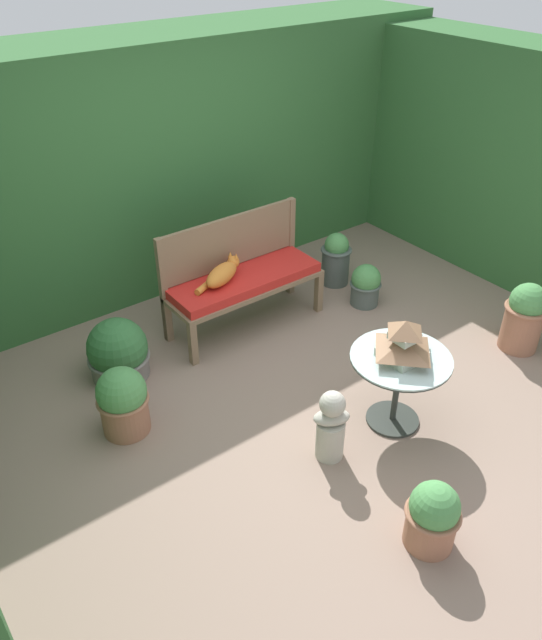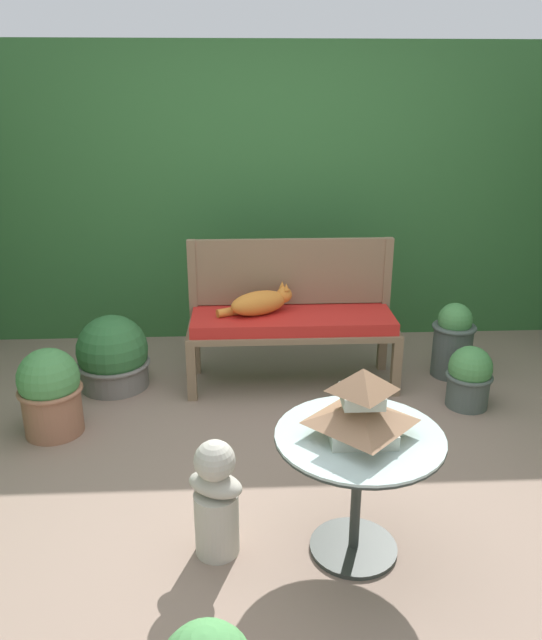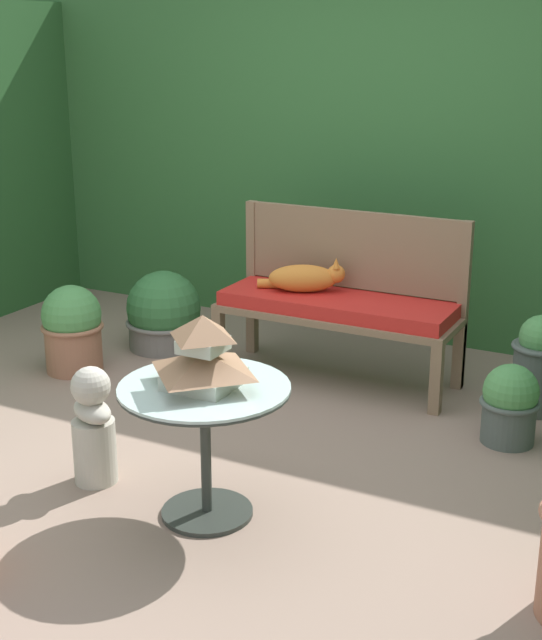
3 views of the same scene
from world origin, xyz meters
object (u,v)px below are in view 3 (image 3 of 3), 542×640
(potted_plant_hedge_corner, at_px, (510,404))
(potted_plant_table_far, at_px, (539,364))
(garden_bust, at_px, (93,427))
(cat, at_px, (305,278))
(pagoda_birdhouse, at_px, (203,356))
(potted_plant_path_edge, at_px, (72,329))
(patio_table, at_px, (205,414))
(potted_plant_patio_mid, at_px, (164,315))
(garden_bench, at_px, (337,311))

(potted_plant_hedge_corner, xyz_separation_m, potted_plant_table_far, (0.04, 0.46, 0.07))
(garden_bust, bearing_deg, cat, 109.02)
(pagoda_birdhouse, relative_size, potted_plant_path_edge, 0.68)
(potted_plant_table_far, bearing_deg, pagoda_birdhouse, -119.58)
(patio_table, height_order, potted_plant_hedge_corner, patio_table)
(potted_plant_path_edge, xyz_separation_m, potted_plant_table_far, (2.59, 0.67, 0.00))
(potted_plant_path_edge, xyz_separation_m, potted_plant_patio_mid, (0.24, 0.60, -0.05))
(garden_bust, xyz_separation_m, potted_plant_path_edge, (-1.00, 1.06, -0.00))
(garden_bust, bearing_deg, pagoda_birdhouse, 25.30)
(cat, bearing_deg, patio_table, -102.97)
(potted_plant_patio_mid, bearing_deg, potted_plant_path_edge, -111.86)
(cat, xyz_separation_m, patio_table, (0.36, -1.69, -0.13))
(garden_bench, bearing_deg, potted_plant_patio_mid, 178.96)
(cat, relative_size, pagoda_birdhouse, 1.43)
(patio_table, distance_m, pagoda_birdhouse, 0.25)
(garden_bust, distance_m, potted_plant_table_far, 2.35)
(potted_plant_patio_mid, distance_m, potted_plant_table_far, 2.35)
(pagoda_birdhouse, height_order, potted_plant_path_edge, pagoda_birdhouse)
(garden_bench, distance_m, potted_plant_patio_mid, 1.23)
(cat, distance_m, patio_table, 1.73)
(pagoda_birdhouse, height_order, potted_plant_patio_mid, pagoda_birdhouse)
(pagoda_birdhouse, xyz_separation_m, potted_plant_patio_mid, (-1.35, 1.69, -0.49))
(potted_plant_hedge_corner, height_order, potted_plant_table_far, potted_plant_table_far)
(garden_bench, xyz_separation_m, pagoda_birdhouse, (0.14, -1.67, 0.28))
(garden_bust, relative_size, potted_plant_patio_mid, 1.09)
(potted_plant_path_edge, relative_size, potted_plant_patio_mid, 1.05)
(potted_plant_patio_mid, bearing_deg, cat, 0.11)
(patio_table, xyz_separation_m, potted_plant_hedge_corner, (0.95, 1.29, -0.26))
(garden_bench, relative_size, potted_plant_patio_mid, 2.78)
(garden_bench, xyz_separation_m, potted_plant_table_far, (1.13, 0.08, -0.16))
(garden_bench, bearing_deg, pagoda_birdhouse, -85.20)
(potted_plant_table_far, bearing_deg, potted_plant_hedge_corner, -95.06)
(cat, relative_size, potted_plant_hedge_corner, 1.26)
(cat, bearing_deg, potted_plant_table_far, -22.24)
(cat, xyz_separation_m, potted_plant_table_far, (1.35, 0.06, -0.32))
(garden_bench, distance_m, potted_plant_path_edge, 1.58)
(garden_bust, xyz_separation_m, potted_plant_hedge_corner, (1.55, 1.27, -0.07))
(patio_table, relative_size, potted_plant_path_edge, 1.33)
(garden_bust, relative_size, potted_plant_table_far, 1.03)
(potted_plant_path_edge, bearing_deg, potted_plant_hedge_corner, 4.55)
(potted_plant_path_edge, relative_size, potted_plant_hedge_corner, 1.30)
(cat, distance_m, pagoda_birdhouse, 1.73)
(potted_plant_patio_mid, relative_size, potted_plant_table_far, 0.94)
(cat, bearing_deg, garden_bust, -123.13)
(pagoda_birdhouse, xyz_separation_m, potted_plant_hedge_corner, (0.95, 1.29, -0.51))
(potted_plant_hedge_corner, bearing_deg, garden_bench, 160.85)
(garden_bust, bearing_deg, potted_plant_hedge_corner, 66.53)
(potted_plant_path_edge, xyz_separation_m, potted_plant_hedge_corner, (2.55, 0.20, -0.06))
(cat, height_order, patio_table, cat)
(potted_plant_patio_mid, height_order, potted_plant_hedge_corner, potted_plant_patio_mid)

